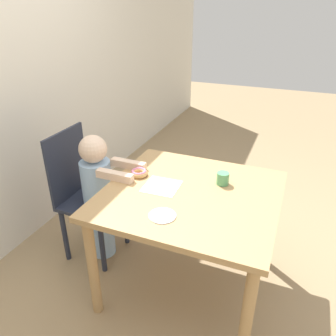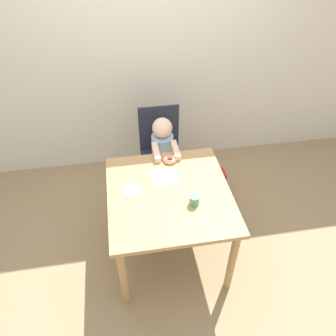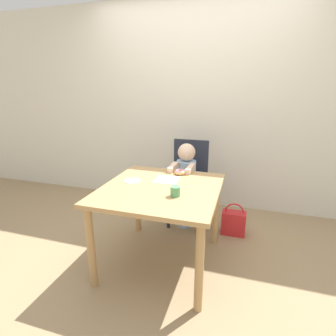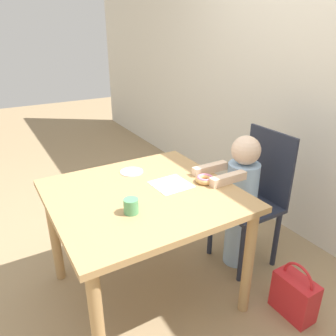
{
  "view_description": "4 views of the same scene",
  "coord_description": "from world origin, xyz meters",
  "views": [
    {
      "loc": [
        -1.55,
        -0.5,
        1.69
      ],
      "look_at": [
        0.02,
        0.15,
        0.83
      ],
      "focal_mm": 35.0,
      "sensor_mm": 36.0,
      "label": 1
    },
    {
      "loc": [
        -0.3,
        -1.76,
        2.5
      ],
      "look_at": [
        0.02,
        0.15,
        0.83
      ],
      "focal_mm": 35.0,
      "sensor_mm": 36.0,
      "label": 2
    },
    {
      "loc": [
        0.64,
        -1.9,
        1.49
      ],
      "look_at": [
        0.02,
        0.15,
        0.83
      ],
      "focal_mm": 28.0,
      "sensor_mm": 36.0,
      "label": 3
    },
    {
      "loc": [
        1.45,
        -0.69,
        1.56
      ],
      "look_at": [
        0.02,
        0.15,
        0.83
      ],
      "focal_mm": 35.0,
      "sensor_mm": 36.0,
      "label": 4
    }
  ],
  "objects": [
    {
      "name": "ground_plane",
      "position": [
        0.0,
        0.0,
        0.0
      ],
      "size": [
        12.0,
        12.0,
        0.0
      ],
      "primitive_type": "plane",
      "color": "#997F5B"
    },
    {
      "name": "wall_back",
      "position": [
        0.0,
        1.37,
        1.25
      ],
      "size": [
        8.0,
        0.05,
        2.5
      ],
      "color": "silver",
      "rests_on": "ground_plane"
    },
    {
      "name": "dining_table",
      "position": [
        0.0,
        0.0,
        0.61
      ],
      "size": [
        0.95,
        0.99,
        0.71
      ],
      "color": "tan",
      "rests_on": "ground_plane"
    },
    {
      "name": "chair",
      "position": [
        0.05,
        0.8,
        0.48
      ],
      "size": [
        0.39,
        0.38,
        0.94
      ],
      "color": "#232838",
      "rests_on": "ground_plane"
    },
    {
      "name": "child_figure",
      "position": [
        0.05,
        0.68,
        0.5
      ],
      "size": [
        0.22,
        0.43,
        0.94
      ],
      "color": "#99BCE0",
      "rests_on": "ground_plane"
    },
    {
      "name": "donut",
      "position": [
        0.07,
        0.37,
        0.73
      ],
      "size": [
        0.11,
        0.11,
        0.04
      ],
      "color": "tan",
      "rests_on": "dining_table"
    },
    {
      "name": "napkin",
      "position": [
        -0.01,
        0.18,
        0.72
      ],
      "size": [
        0.21,
        0.21,
        0.0
      ],
      "color": "white",
      "rests_on": "dining_table"
    },
    {
      "name": "handbag",
      "position": [
        0.58,
        0.66,
        0.13
      ],
      "size": [
        0.24,
        0.13,
        0.35
      ],
      "color": "red",
      "rests_on": "ground_plane"
    },
    {
      "name": "cup",
      "position": [
        0.16,
        -0.15,
        0.75
      ],
      "size": [
        0.07,
        0.07,
        0.08
      ],
      "color": "#519E66",
      "rests_on": "dining_table"
    },
    {
      "name": "plate",
      "position": [
        -0.28,
        0.06,
        0.72
      ],
      "size": [
        0.14,
        0.14,
        0.01
      ],
      "color": "white",
      "rests_on": "dining_table"
    }
  ]
}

